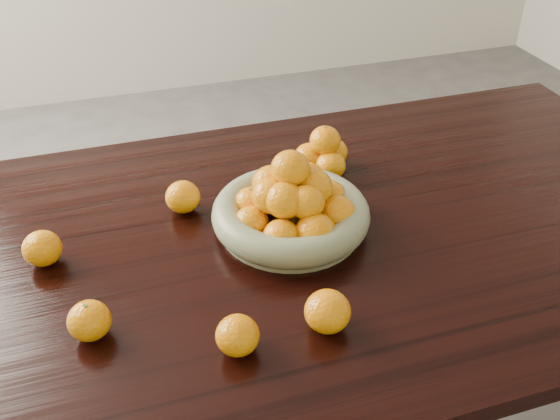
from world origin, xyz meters
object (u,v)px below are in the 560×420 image
object	(u,v)px
fruit_bowl	(292,207)
loose_orange_0	(89,321)
orange_pyramid	(324,153)
dining_table	(279,269)

from	to	relation	value
fruit_bowl	loose_orange_0	distance (m)	0.46
orange_pyramid	loose_orange_0	xyz separation A→B (m)	(-0.57, -0.39, -0.01)
dining_table	orange_pyramid	xyz separation A→B (m)	(0.18, 0.22, 0.14)
orange_pyramid	loose_orange_0	size ratio (longest dim) A/B	1.82
dining_table	loose_orange_0	bearing A→B (deg)	-156.45
dining_table	loose_orange_0	distance (m)	0.44
dining_table	orange_pyramid	world-z (taller)	orange_pyramid
dining_table	loose_orange_0	size ratio (longest dim) A/B	27.24
fruit_bowl	orange_pyramid	distance (m)	0.25
fruit_bowl	dining_table	bearing A→B (deg)	-151.72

